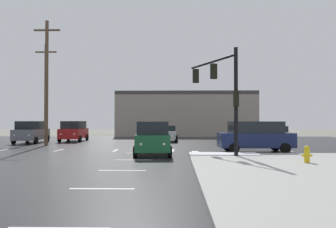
{
  "coord_description": "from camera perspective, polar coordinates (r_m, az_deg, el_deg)",
  "views": [
    {
      "loc": [
        2.29,
        -24.85,
        2.11
      ],
      "look_at": [
        1.46,
        8.39,
        2.72
      ],
      "focal_mm": 38.13,
      "sensor_mm": 36.0,
      "label": 1
    }
  ],
  "objects": [
    {
      "name": "lane_markings",
      "position": [
        23.59,
        -1.21,
        -6.12
      ],
      "size": [
        36.15,
        36.15,
        0.01
      ],
      "color": "silver",
      "rests_on": "road_asphalt"
    },
    {
      "name": "sedan_white",
      "position": [
        35.1,
        16.53,
        -3.06
      ],
      "size": [
        2.08,
        4.56,
        1.58
      ],
      "rotation": [
        0.0,
        0.0,
        1.59
      ],
      "color": "white",
      "rests_on": "road_asphalt"
    },
    {
      "name": "sedan_silver",
      "position": [
        35.65,
        -0.11,
        -3.07
      ],
      "size": [
        2.1,
        4.57,
        1.58
      ],
      "rotation": [
        0.0,
        0.0,
        -1.59
      ],
      "color": "#B7BABF",
      "rests_on": "road_asphalt"
    },
    {
      "name": "traffic_signal_mast",
      "position": [
        21.73,
        8.57,
        4.52
      ],
      "size": [
        2.43,
        5.35,
        6.08
      ],
      "rotation": [
        0.0,
        0.0,
        1.98
      ],
      "color": "black",
      "rests_on": "sidewalk_corner"
    },
    {
      "name": "suv_grey",
      "position": [
        35.51,
        -20.99,
        -2.62
      ],
      "size": [
        2.36,
        4.91,
        2.03
      ],
      "rotation": [
        0.0,
        0.0,
        -1.52
      ],
      "color": "slate",
      "rests_on": "road_asphalt"
    },
    {
      "name": "ground_plane",
      "position": [
        25.04,
        -3.83,
        -5.88
      ],
      "size": [
        120.0,
        120.0,
        0.0
      ],
      "primitive_type": "plane",
      "color": "slate"
    },
    {
      "name": "road_asphalt",
      "position": [
        25.04,
        -3.83,
        -5.85
      ],
      "size": [
        44.0,
        44.0,
        0.02
      ],
      "primitive_type": "cube",
      "color": "#232326",
      "rests_on": "ground_plane"
    },
    {
      "name": "snow_strip_curbside",
      "position": [
        21.12,
        8.86,
        -6.3
      ],
      "size": [
        4.0,
        1.6,
        0.06
      ],
      "primitive_type": "cube",
      "color": "white",
      "rests_on": "sidewalk_corner"
    },
    {
      "name": "suv_green",
      "position": [
        21.69,
        -2.45,
        -3.74
      ],
      "size": [
        2.41,
        4.93,
        2.03
      ],
      "rotation": [
        0.0,
        0.0,
        -1.51
      ],
      "color": "#195933",
      "rests_on": "road_asphalt"
    },
    {
      "name": "utility_pole_far",
      "position": [
        31.76,
        -18.83,
        5.11
      ],
      "size": [
        2.2,
        0.28,
        10.53
      ],
      "color": "brown",
      "rests_on": "ground_plane"
    },
    {
      "name": "utility_pole_distant",
      "position": [
        39.23,
        -18.97,
        3.59
      ],
      "size": [
        2.2,
        0.28,
        10.05
      ],
      "color": "brown",
      "rests_on": "ground_plane"
    },
    {
      "name": "suv_navy",
      "position": [
        24.18,
        13.81,
        -3.43
      ],
      "size": [
        4.92,
        2.38,
        2.03
      ],
      "rotation": [
        0.0,
        0.0,
        0.06
      ],
      "color": "#141E47",
      "rests_on": "road_asphalt"
    },
    {
      "name": "strip_building_background",
      "position": [
        49.65,
        2.86,
        -0.04
      ],
      "size": [
        18.54,
        8.0,
        5.96
      ],
      "color": "gray",
      "rests_on": "ground_plane"
    },
    {
      "name": "fire_hydrant",
      "position": [
        18.01,
        21.32,
        -5.98
      ],
      "size": [
        0.48,
        0.26,
        0.79
      ],
      "color": "gold",
      "rests_on": "sidewalk_corner"
    },
    {
      "name": "suv_red",
      "position": [
        36.99,
        -14.81,
        -2.59
      ],
      "size": [
        2.33,
        4.9,
        2.03
      ],
      "rotation": [
        0.0,
        0.0,
        -1.53
      ],
      "color": "#B21919",
      "rests_on": "road_asphalt"
    }
  ]
}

